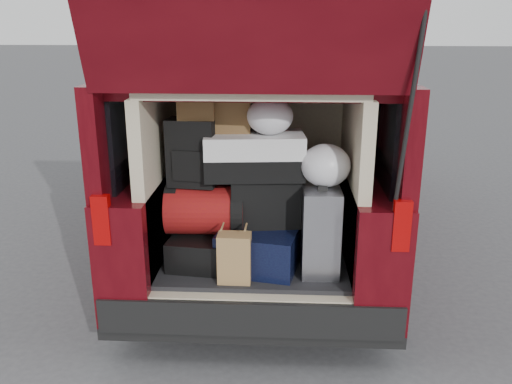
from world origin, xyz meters
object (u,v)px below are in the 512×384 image
(silver_roller, at_px, (320,229))
(black_soft_case, at_px, (265,200))
(black_hardshell, at_px, (202,246))
(kraft_bag, at_px, (234,258))
(navy_hardshell, at_px, (262,243))
(red_duffel, at_px, (205,209))
(twotone_duffel, at_px, (254,156))
(backpack, at_px, (192,152))

(silver_roller, relative_size, black_soft_case, 1.26)
(black_hardshell, distance_m, kraft_bag, 0.39)
(black_hardshell, xyz_separation_m, navy_hardshell, (0.41, 0.00, 0.03))
(black_soft_case, bearing_deg, silver_roller, -27.47)
(red_duffel, height_order, black_soft_case, black_soft_case)
(navy_hardshell, bearing_deg, red_duffel, -169.36)
(red_duffel, distance_m, twotone_duffel, 0.49)
(black_hardshell, height_order, black_soft_case, black_soft_case)
(silver_roller, bearing_deg, kraft_bag, -160.87)
(red_duffel, relative_size, twotone_duffel, 0.80)
(kraft_bag, distance_m, red_duffel, 0.43)
(black_soft_case, xyz_separation_m, backpack, (-0.47, -0.02, 0.33))
(black_soft_case, relative_size, backpack, 1.03)
(black_hardshell, height_order, kraft_bag, kraft_bag)
(navy_hardshell, height_order, red_duffel, red_duffel)
(navy_hardshell, height_order, silver_roller, silver_roller)
(kraft_bag, bearing_deg, twotone_duffel, 73.05)
(navy_hardshell, relative_size, silver_roller, 1.07)
(navy_hardshell, height_order, black_soft_case, black_soft_case)
(navy_hardshell, distance_m, black_soft_case, 0.30)
(silver_roller, distance_m, backpack, 0.96)
(silver_roller, bearing_deg, red_duffel, 171.09)
(silver_roller, bearing_deg, black_soft_case, 159.11)
(silver_roller, relative_size, backpack, 1.29)
(black_hardshell, height_order, navy_hardshell, navy_hardshell)
(backpack, xyz_separation_m, twotone_duffel, (0.40, 0.02, -0.02))
(kraft_bag, relative_size, black_soft_case, 0.70)
(navy_hardshell, xyz_separation_m, red_duffel, (-0.38, 0.00, 0.24))
(kraft_bag, xyz_separation_m, twotone_duffel, (0.11, 0.33, 0.58))
(black_hardshell, height_order, red_duffel, red_duffel)
(kraft_bag, bearing_deg, black_hardshell, 131.21)
(black_soft_case, bearing_deg, red_duffel, 176.15)
(kraft_bag, height_order, twotone_duffel, twotone_duffel)
(navy_hardshell, relative_size, black_soft_case, 1.35)
(backpack, bearing_deg, black_hardshell, -9.81)
(kraft_bag, relative_size, red_duffel, 0.62)
(navy_hardshell, bearing_deg, black_soft_case, 75.97)
(navy_hardshell, relative_size, twotone_duffel, 0.96)
(black_hardshell, distance_m, red_duffel, 0.27)
(silver_roller, xyz_separation_m, kraft_bag, (-0.54, -0.20, -0.13))
(red_duffel, height_order, backpack, backpack)
(twotone_duffel, bearing_deg, black_soft_case, -3.24)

